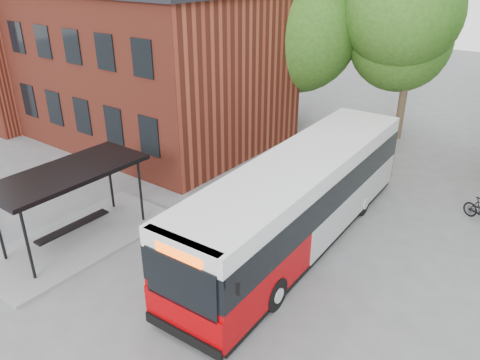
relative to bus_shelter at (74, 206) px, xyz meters
The scene contains 6 objects.
ground 4.83m from the bus_shelter, 12.53° to the left, with size 100.00×100.00×0.00m, color #5D5D60.
station_building 13.42m from the bus_shelter, 130.36° to the left, with size 18.40×10.40×8.50m, color maroon, non-canonical shape.
bus_shelter is the anchor object (origin of this frame).
tree_0 17.54m from the bus_shelter, 95.04° to the left, with size 7.92×7.92×11.00m, color #285316, non-canonical shape.
tree_1 19.19m from the bus_shelter, 73.01° to the left, with size 7.92×7.92×10.40m, color #285316, non-canonical shape.
city_bus 8.14m from the bus_shelter, 37.14° to the left, with size 2.78×13.05×3.31m, color #9F0004, non-canonical shape.
Camera 1 is at (9.17, -9.24, 9.52)m, focal length 35.00 mm.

